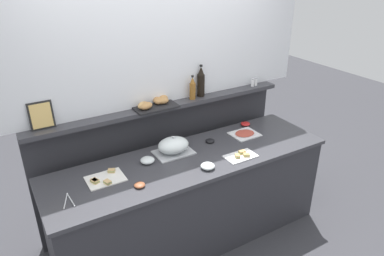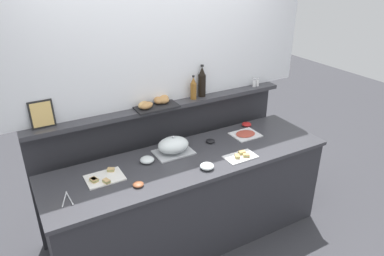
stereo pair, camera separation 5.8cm
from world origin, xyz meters
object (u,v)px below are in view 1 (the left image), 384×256
(sandwich_platter_side, at_px, (241,156))
(condiment_bowl_red, at_px, (140,185))
(condiment_bowl_teal, at_px, (245,124))
(vinegar_bottle_amber, at_px, (192,89))
(condiment_bowl_dark, at_px, (210,141))
(salt_shaker, at_px, (253,82))
(bread_basket, at_px, (154,104))
(framed_picture, at_px, (41,116))
(sandwich_platter_front, at_px, (105,179))
(cold_cuts_platter, at_px, (245,134))
(wine_bottle_dark, at_px, (201,82))
(glass_bowl_medium, at_px, (147,160))
(pepper_shaker, at_px, (256,82))
(glass_bowl_large, at_px, (208,166))
(serving_tongs, at_px, (68,200))
(serving_cloche, at_px, (173,146))

(sandwich_platter_side, distance_m, condiment_bowl_red, 0.95)
(condiment_bowl_teal, distance_m, vinegar_bottle_amber, 0.71)
(condiment_bowl_dark, relative_size, salt_shaker, 0.98)
(bread_basket, bearing_deg, framed_picture, 177.80)
(sandwich_platter_front, xyz_separation_m, bread_basket, (0.65, 0.42, 0.36))
(sandwich_platter_side, height_order, cold_cuts_platter, sandwich_platter_side)
(sandwich_platter_side, bearing_deg, wine_bottle_dark, 88.42)
(sandwich_platter_front, xyz_separation_m, condiment_bowl_teal, (1.59, 0.24, 0.01))
(glass_bowl_medium, height_order, framed_picture, framed_picture)
(salt_shaker, bearing_deg, wine_bottle_dark, 177.35)
(vinegar_bottle_amber, distance_m, salt_shaker, 0.75)
(sandwich_platter_front, height_order, wine_bottle_dark, wine_bottle_dark)
(condiment_bowl_red, xyz_separation_m, pepper_shaker, (1.64, 0.65, 0.37))
(sandwich_platter_front, xyz_separation_m, condiment_bowl_red, (0.20, -0.23, 0.01))
(bread_basket, bearing_deg, condiment_bowl_teal, -11.06)
(glass_bowl_large, distance_m, wine_bottle_dark, 0.93)
(glass_bowl_medium, bearing_deg, serving_tongs, -164.69)
(condiment_bowl_teal, relative_size, bread_basket, 0.25)
(serving_cloche, bearing_deg, glass_bowl_medium, -172.83)
(sandwich_platter_front, relative_size, cold_cuts_platter, 1.10)
(cold_cuts_platter, bearing_deg, sandwich_platter_side, -132.31)
(sandwich_platter_front, relative_size, glass_bowl_large, 2.46)
(pepper_shaker, bearing_deg, glass_bowl_medium, -166.24)
(glass_bowl_large, bearing_deg, serving_cloche, 108.22)
(serving_tongs, bearing_deg, serving_cloche, 13.12)
(sandwich_platter_side, relative_size, pepper_shaker, 3.26)
(sandwich_platter_side, distance_m, vinegar_bottle_amber, 0.81)
(bread_basket, distance_m, framed_picture, 0.97)
(cold_cuts_platter, distance_m, glass_bowl_large, 0.74)
(glass_bowl_large, xyz_separation_m, condiment_bowl_red, (-0.59, 0.04, -0.01))
(sandwich_platter_side, xyz_separation_m, condiment_bowl_dark, (-0.08, 0.37, 0.01))
(serving_cloche, distance_m, wine_bottle_dark, 0.73)
(salt_shaker, bearing_deg, pepper_shaker, 0.00)
(glass_bowl_large, distance_m, vinegar_bottle_amber, 0.85)
(serving_cloche, height_order, wine_bottle_dark, wine_bottle_dark)
(vinegar_bottle_amber, bearing_deg, glass_bowl_medium, -151.70)
(sandwich_platter_front, bearing_deg, condiment_bowl_teal, 8.56)
(pepper_shaker, bearing_deg, condiment_bowl_teal, -144.34)
(condiment_bowl_red, bearing_deg, glass_bowl_large, -4.32)
(condiment_bowl_red, xyz_separation_m, vinegar_bottle_amber, (0.85, 0.65, 0.43))
(cold_cuts_platter, bearing_deg, glass_bowl_medium, -179.89)
(glass_bowl_medium, distance_m, condiment_bowl_teal, 1.20)
(cold_cuts_platter, distance_m, salt_shaker, 0.62)
(serving_tongs, distance_m, salt_shaker, 2.21)
(vinegar_bottle_amber, bearing_deg, wine_bottle_dark, 14.69)
(serving_cloche, height_order, condiment_bowl_dark, serving_cloche)
(condiment_bowl_dark, relative_size, pepper_shaker, 0.98)
(condiment_bowl_teal, distance_m, salt_shaker, 0.46)
(framed_picture, bearing_deg, bread_basket, -2.20)
(condiment_bowl_teal, height_order, serving_tongs, condiment_bowl_teal)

